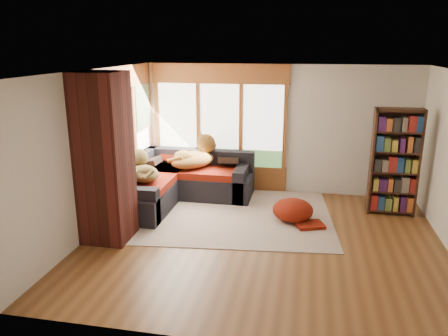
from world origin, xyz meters
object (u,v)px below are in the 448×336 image
at_px(area_rug, 229,215).
at_px(bookshelf, 395,162).
at_px(sectional_sofa, 175,183).
at_px(pouf, 293,209).
at_px(dog_tan, 196,156).
at_px(dog_brindle, 143,170).
at_px(brick_chimney, 104,159).

relative_size(area_rug, bookshelf, 1.89).
xyz_separation_m(area_rug, bookshelf, (2.86, 0.65, 0.95)).
distance_m(sectional_sofa, area_rug, 1.47).
bearing_deg(area_rug, pouf, -1.19).
distance_m(sectional_sofa, dog_tan, 0.68).
relative_size(area_rug, dog_tan, 3.18).
relative_size(sectional_sofa, dog_tan, 1.93).
xyz_separation_m(area_rug, dog_brindle, (-1.58, -0.03, 0.76)).
relative_size(bookshelf, pouf, 2.72).
distance_m(pouf, dog_tan, 2.31).
distance_m(bookshelf, pouf, 2.00).
relative_size(area_rug, pouf, 5.15).
height_order(sectional_sofa, bookshelf, bookshelf).
distance_m(brick_chimney, dog_brindle, 1.38).
height_order(bookshelf, dog_brindle, bookshelf).
xyz_separation_m(sectional_sofa, dog_tan, (0.38, 0.22, 0.52)).
xyz_separation_m(brick_chimney, pouf, (2.82, 1.28, -1.10)).
xyz_separation_m(sectional_sofa, dog_brindle, (-0.35, -0.78, 0.46)).
height_order(sectional_sofa, area_rug, sectional_sofa).
xyz_separation_m(area_rug, dog_tan, (-0.85, 0.97, 0.81)).
height_order(pouf, dog_brindle, dog_brindle).
relative_size(pouf, dog_tan, 0.62).
bearing_deg(bookshelf, pouf, -158.50).
relative_size(sectional_sofa, area_rug, 0.61).
bearing_deg(brick_chimney, dog_tan, 70.01).
height_order(area_rug, dog_brindle, dog_brindle).
distance_m(brick_chimney, area_rug, 2.49).
bearing_deg(area_rug, sectional_sofa, 148.76).
distance_m(sectional_sofa, pouf, 2.50).
height_order(brick_chimney, dog_tan, brick_chimney).
height_order(pouf, dog_tan, dog_tan).
relative_size(brick_chimney, dog_brindle, 2.77).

